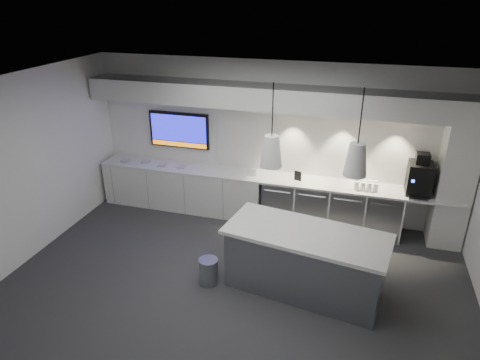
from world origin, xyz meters
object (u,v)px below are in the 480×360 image
(island, at_px, (305,261))
(coffee_machine, at_px, (419,177))
(bin, at_px, (209,271))
(wall_tv, at_px, (179,130))

(island, distance_m, coffee_machine, 2.67)
(bin, bearing_deg, wall_tv, 120.99)
(wall_tv, height_order, island, wall_tv)
(bin, distance_m, coffee_machine, 3.91)
(coffee_machine, bearing_deg, island, -129.10)
(bin, relative_size, coffee_machine, 0.57)
(island, xyz_separation_m, coffee_machine, (1.62, 2.01, 0.70))
(wall_tv, relative_size, bin, 3.02)
(island, relative_size, bin, 5.90)
(wall_tv, xyz_separation_m, island, (2.92, -2.25, -1.06))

